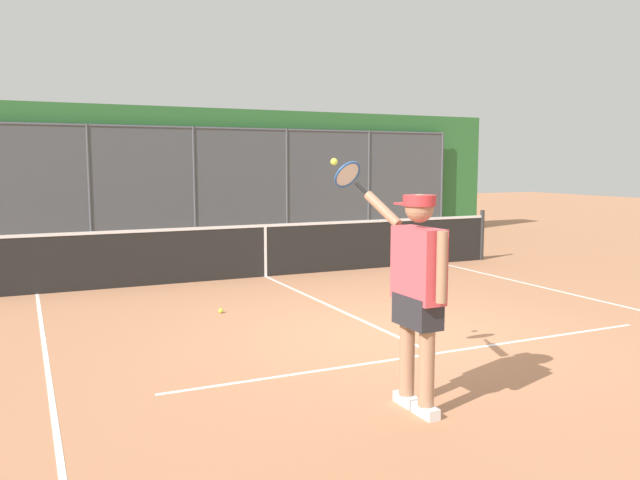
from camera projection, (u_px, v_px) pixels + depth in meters
name	position (u px, v px, depth m)	size (l,w,h in m)	color
ground_plane	(395.00, 336.00, 7.76)	(60.00, 60.00, 0.00)	#B27551
court_line_markings	(449.00, 360.00, 6.78)	(7.73, 9.73, 0.01)	white
fence_backdrop	(188.00, 176.00, 16.86)	(18.10, 1.37, 3.47)	#474C51
tennis_net	(265.00, 250.00, 11.77)	(9.94, 0.09, 1.07)	#2D2D2D
tennis_player	(416.00, 283.00, 5.30)	(0.49, 1.46, 2.11)	silver
tennis_ball_mid_court	(221.00, 311.00, 8.92)	(0.07, 0.07, 0.07)	#C1D138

